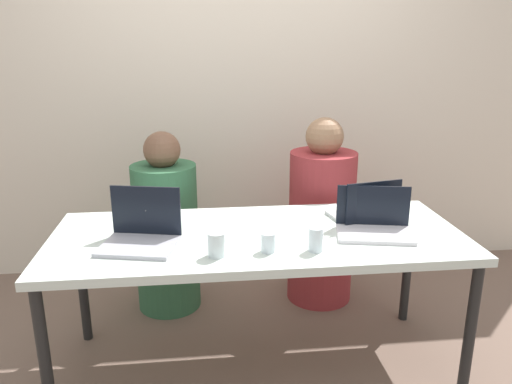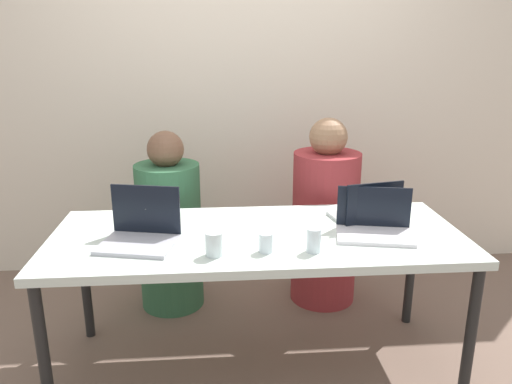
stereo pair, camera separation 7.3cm
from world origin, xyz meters
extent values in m
plane|color=#725B4E|center=(0.00, 0.00, 0.00)|extent=(12.00, 12.00, 0.00)
cube|color=silver|center=(0.00, 1.29, 1.23)|extent=(5.02, 0.10, 2.47)
cube|color=silver|center=(0.00, 0.00, 0.71)|extent=(1.93, 0.80, 0.04)
cylinder|color=black|center=(-0.92, -0.35, 0.34)|extent=(0.05, 0.05, 0.69)
cylinder|color=black|center=(0.92, -0.35, 0.34)|extent=(0.05, 0.05, 0.69)
cylinder|color=black|center=(-0.92, 0.35, 0.34)|extent=(0.05, 0.05, 0.69)
cylinder|color=black|center=(0.92, 0.35, 0.34)|extent=(0.05, 0.05, 0.69)
cylinder|color=#326341|center=(-0.48, 0.68, 0.45)|extent=(0.40, 0.40, 0.90)
sphere|color=brown|center=(-0.48, 0.68, 0.99)|extent=(0.21, 0.21, 0.21)
cylinder|color=maroon|center=(0.48, 0.68, 0.48)|extent=(0.44, 0.44, 0.96)
sphere|color=#997051|center=(0.48, 0.68, 1.05)|extent=(0.23, 0.23, 0.23)
cube|color=silver|center=(0.53, -0.10, 0.73)|extent=(0.38, 0.28, 0.02)
cube|color=black|center=(0.56, 0.01, 0.84)|extent=(0.34, 0.08, 0.19)
sphere|color=white|center=(0.56, 0.02, 0.84)|extent=(0.03, 0.03, 0.03)
cube|color=#B1B4B5|center=(0.55, 0.16, 0.73)|extent=(0.34, 0.28, 0.02)
cube|color=black|center=(0.57, 0.04, 0.85)|extent=(0.29, 0.07, 0.20)
sphere|color=white|center=(0.58, 0.03, 0.85)|extent=(0.04, 0.04, 0.04)
cube|color=#B0B0BC|center=(-0.54, -0.12, 0.73)|extent=(0.37, 0.31, 0.02)
cube|color=black|center=(-0.51, 0.01, 0.86)|extent=(0.32, 0.08, 0.23)
sphere|color=white|center=(-0.51, 0.02, 0.86)|extent=(0.04, 0.04, 0.04)
cylinder|color=silver|center=(0.22, -0.23, 0.78)|extent=(0.06, 0.06, 0.11)
cylinder|color=silver|center=(0.22, -0.23, 0.75)|extent=(0.05, 0.05, 0.06)
cylinder|color=silver|center=(-0.20, -0.24, 0.78)|extent=(0.07, 0.07, 0.10)
cylinder|color=silver|center=(-0.20, -0.24, 0.75)|extent=(0.07, 0.07, 0.06)
cylinder|color=silver|center=(0.02, -0.22, 0.77)|extent=(0.06, 0.06, 0.09)
cylinder|color=silver|center=(0.02, -0.22, 0.75)|extent=(0.05, 0.05, 0.05)
camera|label=1|loc=(-0.26, -2.18, 1.59)|focal=35.00mm
camera|label=2|loc=(-0.18, -2.19, 1.59)|focal=35.00mm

